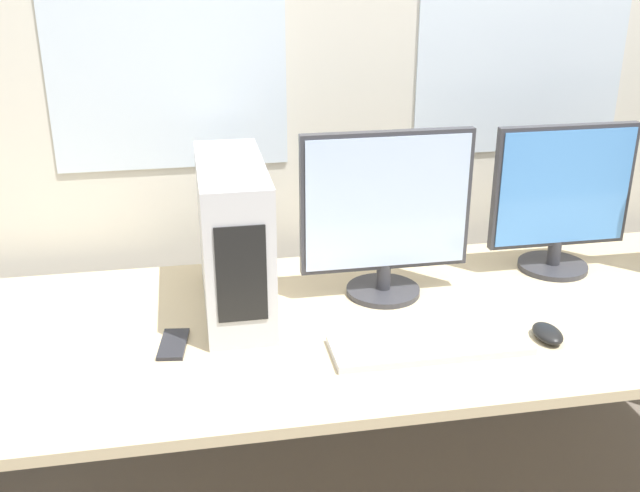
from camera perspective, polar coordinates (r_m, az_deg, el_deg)
The scene contains 8 objects.
wall_back at distance 2.36m, azimuth 2.33°, elevation 15.17°, with size 8.00×0.07×2.70m.
desk at distance 2.04m, azimuth 5.55°, elevation -6.23°, with size 2.60×0.88×0.71m.
pc_tower at distance 1.99m, azimuth -6.59°, elevation 0.66°, with size 0.17×0.48×0.41m.
monitor_main at distance 2.04m, azimuth 5.04°, elevation 2.52°, with size 0.47×0.21×0.47m.
monitor_right_near at distance 2.32m, azimuth 17.92°, elevation 3.51°, with size 0.43×0.21×0.45m.
keyboard at distance 1.87m, azimuth 8.37°, elevation -7.45°, with size 0.49×0.16×0.02m.
mouse at distance 1.97m, azimuth 16.95°, elevation -6.38°, with size 0.07×0.11×0.03m.
cell_phone at distance 1.90m, azimuth -11.11°, elevation -7.35°, with size 0.08×0.15×0.01m.
Camera 1 is at (-0.51, -1.27, 1.65)m, focal length 42.00 mm.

